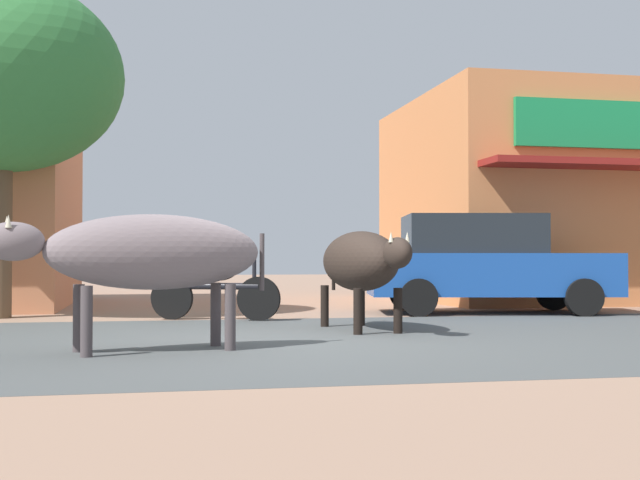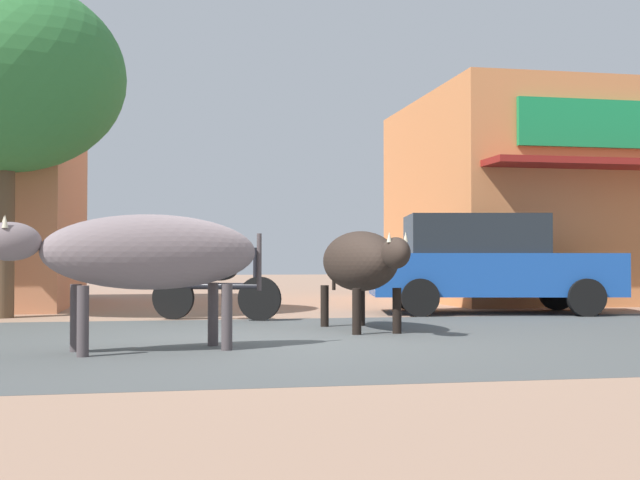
% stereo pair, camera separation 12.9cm
% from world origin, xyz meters
% --- Properties ---
extents(ground, '(80.00, 80.00, 0.00)m').
position_xyz_m(ground, '(0.00, 0.00, 0.00)').
color(ground, '#9A765F').
extents(asphalt_road, '(72.00, 6.74, 0.00)m').
position_xyz_m(asphalt_road, '(0.00, 0.00, 0.00)').
color(asphalt_road, '#4B4E4E').
rests_on(asphalt_road, ground).
extents(storefront_right_club, '(8.81, 6.88, 4.41)m').
position_xyz_m(storefront_right_club, '(8.66, 8.14, 2.21)').
color(storefront_right_club, '#D07E4A').
rests_on(storefront_right_club, ground).
extents(roadside_tree, '(3.73, 3.73, 5.24)m').
position_xyz_m(roadside_tree, '(-3.70, 4.42, 3.72)').
color(roadside_tree, brown).
rests_on(roadside_tree, ground).
extents(parked_hatchback_car, '(4.27, 2.41, 1.64)m').
position_xyz_m(parked_hatchback_car, '(4.08, 4.04, 0.84)').
color(parked_hatchback_car, '#1A499B').
rests_on(parked_hatchback_car, ground).
extents(parked_motorcycle, '(1.86, 0.87, 1.07)m').
position_xyz_m(parked_motorcycle, '(-0.46, 3.29, 0.48)').
color(parked_motorcycle, black).
rests_on(parked_motorcycle, ground).
extents(cow_near_brown, '(2.70, 1.14, 1.34)m').
position_xyz_m(cow_near_brown, '(-1.46, -0.81, 0.96)').
color(cow_near_brown, slate).
rests_on(cow_near_brown, ground).
extents(cow_far_dark, '(0.95, 2.54, 1.26)m').
position_xyz_m(cow_far_dark, '(1.19, 1.15, 0.87)').
color(cow_far_dark, '#2C221C').
rests_on(cow_far_dark, ground).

